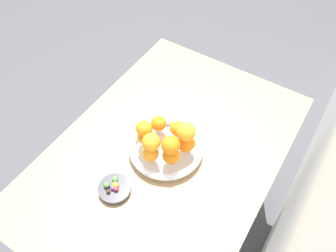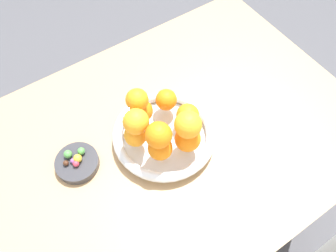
% 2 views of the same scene
% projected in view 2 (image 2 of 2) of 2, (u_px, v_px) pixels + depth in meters
% --- Properties ---
extents(ground_plane, '(6.00, 6.00, 0.00)m').
position_uv_depth(ground_plane, '(166.00, 217.00, 1.51)').
color(ground_plane, '#4C4C51').
extents(dining_table, '(1.10, 0.76, 0.74)m').
position_uv_depth(dining_table, '(165.00, 154.00, 0.96)').
color(dining_table, tan).
rests_on(dining_table, ground_plane).
extents(fruit_bowl, '(0.27, 0.27, 0.04)m').
position_uv_depth(fruit_bowl, '(163.00, 134.00, 0.87)').
color(fruit_bowl, silver).
rests_on(fruit_bowl, dining_table).
extents(candy_dish, '(0.11, 0.11, 0.02)m').
position_uv_depth(candy_dish, '(77.00, 163.00, 0.83)').
color(candy_dish, '#333338').
rests_on(candy_dish, dining_table).
extents(orange_0, '(0.06, 0.06, 0.06)m').
position_uv_depth(orange_0, '(188.00, 115.00, 0.84)').
color(orange_0, orange).
rests_on(orange_0, fruit_bowl).
extents(orange_1, '(0.06, 0.06, 0.06)m').
position_uv_depth(orange_1, '(166.00, 100.00, 0.87)').
color(orange_1, orange).
rests_on(orange_1, fruit_bowl).
extents(orange_2, '(0.06, 0.06, 0.06)m').
position_uv_depth(orange_2, '(141.00, 111.00, 0.85)').
color(orange_2, orange).
rests_on(orange_2, fruit_bowl).
extents(orange_3, '(0.06, 0.06, 0.06)m').
position_uv_depth(orange_3, '(136.00, 135.00, 0.81)').
color(orange_3, orange).
rests_on(orange_3, fruit_bowl).
extents(orange_4, '(0.06, 0.06, 0.06)m').
position_uv_depth(orange_4, '(160.00, 148.00, 0.79)').
color(orange_4, orange).
rests_on(orange_4, fruit_bowl).
extents(orange_5, '(0.07, 0.07, 0.07)m').
position_uv_depth(orange_5, '(188.00, 139.00, 0.80)').
color(orange_5, orange).
rests_on(orange_5, fruit_bowl).
extents(orange_6, '(0.07, 0.07, 0.07)m').
position_uv_depth(orange_6, '(188.00, 125.00, 0.74)').
color(orange_6, orange).
rests_on(orange_6, orange_5).
extents(orange_7, '(0.06, 0.06, 0.06)m').
position_uv_depth(orange_7, '(159.00, 135.00, 0.74)').
color(orange_7, orange).
rests_on(orange_7, orange_4).
extents(orange_8, '(0.06, 0.06, 0.06)m').
position_uv_depth(orange_8, '(137.00, 100.00, 0.79)').
color(orange_8, orange).
rests_on(orange_8, orange_2).
extents(orange_9, '(0.06, 0.06, 0.06)m').
position_uv_depth(orange_9, '(136.00, 122.00, 0.76)').
color(orange_9, orange).
rests_on(orange_9, orange_3).
extents(candy_ball_0, '(0.02, 0.02, 0.02)m').
position_uv_depth(candy_ball_0, '(68.00, 154.00, 0.82)').
color(candy_ball_0, '#4C9947').
rests_on(candy_ball_0, candy_dish).
extents(candy_ball_1, '(0.02, 0.02, 0.02)m').
position_uv_depth(candy_ball_1, '(81.00, 151.00, 0.83)').
color(candy_ball_1, '#4C9947').
rests_on(candy_ball_1, candy_dish).
extents(candy_ball_2, '(0.01, 0.01, 0.01)m').
position_uv_depth(candy_ball_2, '(73.00, 161.00, 0.82)').
color(candy_ball_2, '#8C4C99').
rests_on(candy_ball_2, candy_dish).
extents(candy_ball_3, '(0.01, 0.01, 0.01)m').
position_uv_depth(candy_ball_3, '(66.00, 163.00, 0.81)').
color(candy_ball_3, '#472819').
rests_on(candy_ball_3, candy_dish).
extents(candy_ball_4, '(0.02, 0.02, 0.02)m').
position_uv_depth(candy_ball_4, '(78.00, 158.00, 0.82)').
color(candy_ball_4, gold).
rests_on(candy_ball_4, candy_dish).
extents(candy_ball_5, '(0.02, 0.02, 0.02)m').
position_uv_depth(candy_ball_5, '(76.00, 164.00, 0.81)').
color(candy_ball_5, '#C6384C').
rests_on(candy_ball_5, candy_dish).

